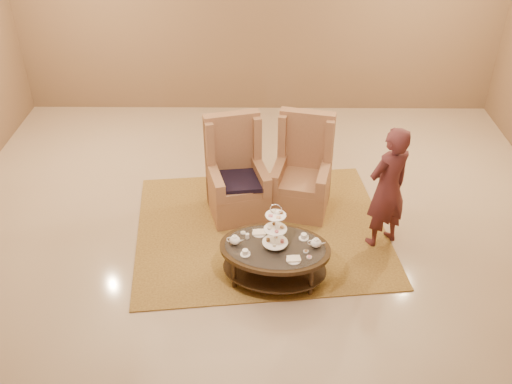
{
  "coord_description": "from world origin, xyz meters",
  "views": [
    {
      "loc": [
        0.04,
        -5.24,
        4.41
      ],
      "look_at": [
        -0.01,
        0.2,
        0.75
      ],
      "focal_mm": 40.0,
      "sensor_mm": 36.0,
      "label": 1
    }
  ],
  "objects_px": {
    "tea_table": "(275,252)",
    "armchair_left": "(236,181)",
    "person": "(388,188)",
    "armchair_right": "(302,178)"
  },
  "relations": [
    {
      "from": "armchair_left",
      "to": "person",
      "type": "xyz_separation_m",
      "value": [
        1.78,
        -0.66,
        0.34
      ]
    },
    {
      "from": "tea_table",
      "to": "armchair_left",
      "type": "height_order",
      "value": "armchair_left"
    },
    {
      "from": "tea_table",
      "to": "armchair_right",
      "type": "relative_size",
      "value": 1.02
    },
    {
      "from": "armchair_left",
      "to": "armchair_right",
      "type": "height_order",
      "value": "armchair_left"
    },
    {
      "from": "tea_table",
      "to": "armchair_left",
      "type": "distance_m",
      "value": 1.41
    },
    {
      "from": "armchair_right",
      "to": "person",
      "type": "xyz_separation_m",
      "value": [
        0.92,
        -0.76,
        0.35
      ]
    },
    {
      "from": "person",
      "to": "armchair_left",
      "type": "bearing_deg",
      "value": -50.68
    },
    {
      "from": "armchair_right",
      "to": "person",
      "type": "height_order",
      "value": "person"
    },
    {
      "from": "armchair_left",
      "to": "tea_table",
      "type": "bearing_deg",
      "value": -85.53
    },
    {
      "from": "armchair_left",
      "to": "armchair_right",
      "type": "bearing_deg",
      "value": -8.77
    }
  ]
}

